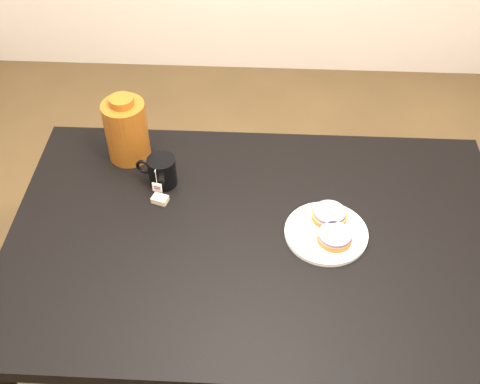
# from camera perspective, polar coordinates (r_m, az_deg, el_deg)

# --- Properties ---
(ground_plane) EXTENTS (4.00, 4.00, 0.00)m
(ground_plane) POSITION_cam_1_polar(r_m,az_deg,el_deg) (2.30, 1.33, -16.55)
(ground_plane) COLOR brown
(table) EXTENTS (1.40, 0.90, 0.75)m
(table) POSITION_cam_1_polar(r_m,az_deg,el_deg) (1.74, 1.69, -5.91)
(table) COLOR black
(table) RESTS_ON ground_plane
(plate) EXTENTS (0.23, 0.23, 0.02)m
(plate) POSITION_cam_1_polar(r_m,az_deg,el_deg) (1.69, 8.17, -3.82)
(plate) COLOR white
(plate) RESTS_ON table
(bagel_back) EXTENTS (0.12, 0.12, 0.03)m
(bagel_back) POSITION_cam_1_polar(r_m,az_deg,el_deg) (1.71, 8.47, -2.13)
(bagel_back) COLOR brown
(bagel_back) RESTS_ON plate
(bagel_front) EXTENTS (0.13, 0.13, 0.03)m
(bagel_front) POSITION_cam_1_polar(r_m,az_deg,el_deg) (1.66, 8.97, -4.22)
(bagel_front) COLOR brown
(bagel_front) RESTS_ON plate
(mug) EXTENTS (0.13, 0.10, 0.09)m
(mug) POSITION_cam_1_polar(r_m,az_deg,el_deg) (1.81, -7.45, 1.96)
(mug) COLOR black
(mug) RESTS_ON table
(teabag_pouch) EXTENTS (0.05, 0.04, 0.02)m
(teabag_pouch) POSITION_cam_1_polar(r_m,az_deg,el_deg) (1.78, -7.59, -0.69)
(teabag_pouch) COLOR #C6B793
(teabag_pouch) RESTS_ON table
(bagel_package) EXTENTS (0.15, 0.15, 0.22)m
(bagel_package) POSITION_cam_1_polar(r_m,az_deg,el_deg) (1.88, -10.73, 5.82)
(bagel_package) COLOR #5E2C0C
(bagel_package) RESTS_ON table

